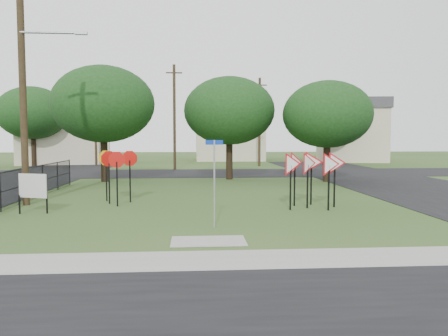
% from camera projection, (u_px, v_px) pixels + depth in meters
% --- Properties ---
extents(ground, '(140.00, 140.00, 0.00)m').
position_uv_depth(ground, '(206.00, 224.00, 14.08)').
color(ground, '#2B491B').
extents(sidewalk, '(30.00, 1.60, 0.02)m').
position_uv_depth(sidewalk, '(211.00, 260.00, 9.90)').
color(sidewalk, gray).
rests_on(sidewalk, ground).
extents(planting_strip, '(30.00, 0.80, 0.02)m').
position_uv_depth(planting_strip, '(214.00, 277.00, 8.71)').
color(planting_strip, '#2B491B').
rests_on(planting_strip, ground).
extents(street_right, '(8.00, 50.00, 0.02)m').
position_uv_depth(street_right, '(411.00, 186.00, 24.87)').
color(street_right, black).
rests_on(street_right, ground).
extents(street_far, '(60.00, 8.00, 0.02)m').
position_uv_depth(street_far, '(198.00, 173.00, 33.98)').
color(street_far, black).
rests_on(street_far, ground).
extents(curb_pad, '(2.00, 1.20, 0.02)m').
position_uv_depth(curb_pad, '(208.00, 241.00, 11.69)').
color(curb_pad, gray).
rests_on(curb_pad, ground).
extents(street_name_sign, '(0.55, 0.16, 2.71)m').
position_uv_depth(street_name_sign, '(214.00, 177.00, 13.43)').
color(street_name_sign, '#9B9FA4').
rests_on(street_name_sign, ground).
extents(stop_sign_cluster, '(1.77, 1.62, 2.24)m').
position_uv_depth(stop_sign_cluster, '(115.00, 164.00, 18.40)').
color(stop_sign_cluster, black).
rests_on(stop_sign_cluster, ground).
extents(yield_sign_cluster, '(2.85, 1.67, 2.27)m').
position_uv_depth(yield_sign_cluster, '(311.00, 166.00, 17.25)').
color(yield_sign_cluster, black).
rests_on(yield_sign_cluster, ground).
extents(info_board, '(1.12, 0.43, 1.47)m').
position_uv_depth(info_board, '(33.00, 187.00, 15.92)').
color(info_board, black).
rests_on(info_board, ground).
extents(utility_pole_main, '(3.55, 0.33, 10.00)m').
position_uv_depth(utility_pole_main, '(24.00, 78.00, 17.68)').
color(utility_pole_main, '#3A2C1A').
rests_on(utility_pole_main, ground).
extents(far_pole_a, '(1.40, 0.24, 9.00)m').
position_uv_depth(far_pole_a, '(174.00, 116.00, 37.50)').
color(far_pole_a, '#3A2C1A').
rests_on(far_pole_a, ground).
extents(far_pole_b, '(1.40, 0.24, 8.50)m').
position_uv_depth(far_pole_b, '(260.00, 121.00, 42.06)').
color(far_pole_b, '#3A2C1A').
rests_on(far_pole_b, ground).
extents(far_pole_c, '(1.40, 0.24, 9.00)m').
position_uv_depth(far_pole_c, '(95.00, 119.00, 42.91)').
color(far_pole_c, '#3A2C1A').
rests_on(far_pole_c, ground).
extents(fence_run, '(0.05, 11.55, 1.50)m').
position_uv_depth(fence_run, '(34.00, 182.00, 19.71)').
color(fence_run, black).
rests_on(fence_run, ground).
extents(house_left, '(10.58, 8.88, 7.20)m').
position_uv_depth(house_left, '(66.00, 129.00, 46.68)').
color(house_left, beige).
rests_on(house_left, ground).
extents(house_mid, '(8.40, 8.40, 6.20)m').
position_uv_depth(house_mid, '(229.00, 134.00, 53.94)').
color(house_mid, beige).
rests_on(house_mid, ground).
extents(house_right, '(8.30, 8.30, 7.20)m').
position_uv_depth(house_right, '(351.00, 130.00, 50.91)').
color(house_right, beige).
rests_on(house_right, ground).
extents(tree_near_left, '(6.40, 6.40, 7.27)m').
position_uv_depth(tree_near_left, '(103.00, 104.00, 27.25)').
color(tree_near_left, black).
rests_on(tree_near_left, ground).
extents(tree_near_mid, '(6.00, 6.00, 6.80)m').
position_uv_depth(tree_near_mid, '(229.00, 111.00, 28.83)').
color(tree_near_mid, black).
rests_on(tree_near_mid, ground).
extents(tree_near_right, '(5.60, 5.60, 6.33)m').
position_uv_depth(tree_near_right, '(327.00, 114.00, 27.28)').
color(tree_near_right, black).
rests_on(tree_near_right, ground).
extents(tree_far_left, '(6.80, 6.80, 7.73)m').
position_uv_depth(tree_far_left, '(33.00, 113.00, 42.45)').
color(tree_far_left, black).
rests_on(tree_far_left, ground).
extents(tree_far_right, '(6.00, 6.00, 6.80)m').
position_uv_depth(tree_far_right, '(328.00, 121.00, 46.59)').
color(tree_far_right, black).
rests_on(tree_far_right, ground).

